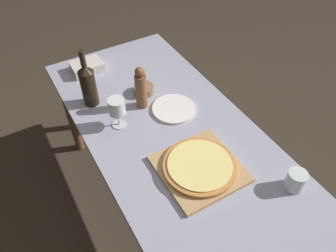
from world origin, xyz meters
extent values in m
plane|color=#382D23|center=(0.00, 0.00, 0.00)|extent=(12.00, 12.00, 0.00)
cube|color=#9393A8|center=(0.00, 0.00, 0.71)|extent=(0.78, 1.77, 0.03)
cylinder|color=brown|center=(-0.33, 0.82, 0.35)|extent=(0.06, 0.06, 0.69)
cylinder|color=brown|center=(0.33, 0.82, 0.35)|extent=(0.06, 0.06, 0.69)
cube|color=tan|center=(-0.01, -0.22, 0.73)|extent=(0.34, 0.34, 0.02)
cylinder|color=#BC7A3D|center=(-0.01, -0.22, 0.75)|extent=(0.32, 0.32, 0.02)
cylinder|color=#EAD67A|center=(-0.01, -0.22, 0.76)|extent=(0.28, 0.28, 0.01)
cylinder|color=black|center=(-0.26, 0.43, 0.82)|extent=(0.08, 0.08, 0.20)
cone|color=black|center=(-0.26, 0.43, 0.94)|extent=(0.08, 0.08, 0.04)
cylinder|color=black|center=(-0.26, 0.43, 1.00)|extent=(0.03, 0.03, 0.08)
cylinder|color=brown|center=(-0.04, 0.28, 0.82)|extent=(0.06, 0.06, 0.19)
sphere|color=brown|center=(-0.04, 0.28, 0.94)|extent=(0.05, 0.05, 0.05)
cylinder|color=silver|center=(-0.20, 0.21, 0.72)|extent=(0.07, 0.07, 0.00)
cylinder|color=silver|center=(-0.20, 0.21, 0.76)|extent=(0.01, 0.01, 0.08)
cylinder|color=silver|center=(-0.20, 0.21, 0.84)|extent=(0.08, 0.08, 0.08)
cylinder|color=#84664C|center=(0.02, 0.37, 0.74)|extent=(0.11, 0.11, 0.04)
cylinder|color=silver|center=(0.28, -0.50, 0.77)|extent=(0.08, 0.08, 0.09)
cylinder|color=white|center=(0.09, 0.16, 0.73)|extent=(0.23, 0.23, 0.01)
cube|color=beige|center=(-0.18, 0.72, 0.75)|extent=(0.18, 0.13, 0.05)
camera|label=1|loc=(-0.56, -0.91, 1.88)|focal=35.00mm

